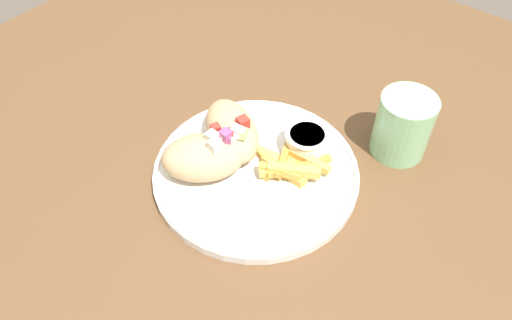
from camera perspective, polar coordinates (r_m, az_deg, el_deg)
name	(u,v)px	position (r m, az deg, el deg)	size (l,w,h in m)	color
table	(251,194)	(0.81, -0.60, -3.85)	(1.23, 1.23, 0.77)	brown
plate	(256,171)	(0.72, 0.00, -1.30)	(0.30, 0.30, 0.02)	white
pita_sandwich_near	(204,157)	(0.69, -6.01, 0.38)	(0.14, 0.14, 0.07)	tan
pita_sandwich_far	(230,132)	(0.73, -3.00, 3.20)	(0.15, 0.13, 0.07)	tan
fries_pile	(288,165)	(0.71, 3.71, -0.59)	(0.11, 0.10, 0.03)	gold
sauce_ramekin	(307,140)	(0.73, 5.81, 2.28)	(0.07, 0.07, 0.04)	white
water_glass	(402,128)	(0.76, 16.38, 3.54)	(0.08, 0.08, 0.10)	#8CCC93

